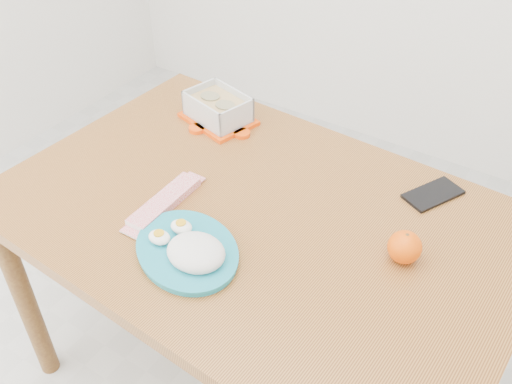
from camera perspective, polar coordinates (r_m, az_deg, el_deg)
The scene contains 6 objects.
dining_table at distance 1.50m, azimuth 0.00°, elevation -4.40°, with size 1.36×0.95×0.75m.
food_container at distance 1.77m, azimuth -3.83°, elevation 8.35°, with size 0.25×0.21×0.09m.
orange_fruit at distance 1.33m, azimuth 14.64°, elevation -5.35°, with size 0.08×0.08×0.08m, color #EC5404.
rice_plate at distance 1.31m, azimuth -6.66°, elevation -5.68°, with size 0.37×0.37×0.08m.
candy_bar at distance 1.47m, azimuth -9.12°, elevation -0.97°, with size 0.23×0.06×0.02m, color red.
smartphone at distance 1.55m, azimuth 17.28°, elevation -0.21°, with size 0.08×0.16×0.01m, color black.
Camera 1 is at (0.63, -0.74, 1.70)m, focal length 40.00 mm.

